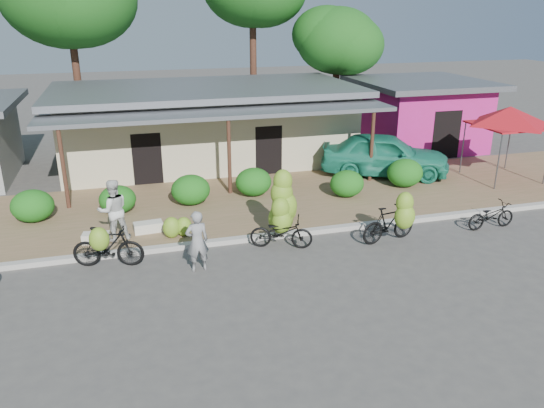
{
  "coord_description": "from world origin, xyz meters",
  "views": [
    {
      "loc": [
        -3.56,
        -12.02,
        6.49
      ],
      "look_at": [
        0.35,
        1.74,
        1.2
      ],
      "focal_mm": 35.0,
      "sensor_mm": 36.0,
      "label": 1
    }
  ],
  "objects_px": {
    "sack_near": "(148,227)",
    "vendor": "(197,241)",
    "bike_center": "(282,216)",
    "bike_right": "(393,221)",
    "bike_far_right": "(491,216)",
    "sack_far": "(96,238)",
    "tree_near_right": "(333,39)",
    "bystander": "(113,210)",
    "red_canopy": "(509,116)",
    "bike_left": "(107,246)",
    "teal_van": "(385,154)"
  },
  "relations": [
    {
      "from": "tree_near_right",
      "to": "teal_van",
      "type": "xyz_separation_m",
      "value": [
        -0.86,
        -8.01,
        -4.05
      ]
    },
    {
      "from": "bike_center",
      "to": "bike_right",
      "type": "height_order",
      "value": "bike_center"
    },
    {
      "from": "bike_center",
      "to": "bike_right",
      "type": "relative_size",
      "value": 1.15
    },
    {
      "from": "bike_far_right",
      "to": "sack_far",
      "type": "height_order",
      "value": "bike_far_right"
    },
    {
      "from": "red_canopy",
      "to": "bike_center",
      "type": "xyz_separation_m",
      "value": [
        -10.15,
        -3.36,
        -1.76
      ]
    },
    {
      "from": "bike_center",
      "to": "tree_near_right",
      "type": "bearing_deg",
      "value": -6.41
    },
    {
      "from": "tree_near_right",
      "to": "bike_right",
      "type": "distance_m",
      "value": 15.0
    },
    {
      "from": "bike_right",
      "to": "bike_far_right",
      "type": "relative_size",
      "value": 1.14
    },
    {
      "from": "tree_near_right",
      "to": "bike_right",
      "type": "height_order",
      "value": "tree_near_right"
    },
    {
      "from": "sack_near",
      "to": "vendor",
      "type": "height_order",
      "value": "vendor"
    },
    {
      "from": "sack_near",
      "to": "sack_far",
      "type": "xyz_separation_m",
      "value": [
        -1.51,
        -0.38,
        -0.01
      ]
    },
    {
      "from": "bike_left",
      "to": "bike_right",
      "type": "xyz_separation_m",
      "value": [
        7.97,
        -0.65,
        0.09
      ]
    },
    {
      "from": "bike_center",
      "to": "bike_far_right",
      "type": "relative_size",
      "value": 1.31
    },
    {
      "from": "bike_left",
      "to": "sack_near",
      "type": "relative_size",
      "value": 2.31
    },
    {
      "from": "bike_right",
      "to": "sack_far",
      "type": "height_order",
      "value": "bike_right"
    },
    {
      "from": "bike_far_right",
      "to": "sack_far",
      "type": "xyz_separation_m",
      "value": [
        -11.84,
        2.0,
        -0.17
      ]
    },
    {
      "from": "tree_near_right",
      "to": "sack_near",
      "type": "xyz_separation_m",
      "value": [
        -10.43,
        -11.37,
        -4.75
      ]
    },
    {
      "from": "tree_near_right",
      "to": "bike_left",
      "type": "relative_size",
      "value": 3.4
    },
    {
      "from": "red_canopy",
      "to": "bike_left",
      "type": "height_order",
      "value": "red_canopy"
    },
    {
      "from": "sack_far",
      "to": "bike_center",
      "type": "bearing_deg",
      "value": -13.78
    },
    {
      "from": "tree_near_right",
      "to": "sack_far",
      "type": "distance_m",
      "value": 17.41
    },
    {
      "from": "bystander",
      "to": "sack_far",
      "type": "bearing_deg",
      "value": -5.8
    },
    {
      "from": "bike_far_right",
      "to": "vendor",
      "type": "relative_size",
      "value": 1.0
    },
    {
      "from": "bike_right",
      "to": "teal_van",
      "type": "distance_m",
      "value": 6.5
    },
    {
      "from": "red_canopy",
      "to": "bike_far_right",
      "type": "height_order",
      "value": "red_canopy"
    },
    {
      "from": "sack_near",
      "to": "tree_near_right",
      "type": "bearing_deg",
      "value": 47.46
    },
    {
      "from": "bike_center",
      "to": "vendor",
      "type": "relative_size",
      "value": 1.31
    },
    {
      "from": "bike_far_right",
      "to": "vendor",
      "type": "height_order",
      "value": "vendor"
    },
    {
      "from": "bike_right",
      "to": "teal_van",
      "type": "relative_size",
      "value": 0.38
    },
    {
      "from": "red_canopy",
      "to": "sack_far",
      "type": "distance_m",
      "value": 15.69
    },
    {
      "from": "sack_far",
      "to": "teal_van",
      "type": "xyz_separation_m",
      "value": [
        11.08,
        3.74,
        0.72
      ]
    },
    {
      "from": "sack_near",
      "to": "bystander",
      "type": "height_order",
      "value": "bystander"
    },
    {
      "from": "bike_left",
      "to": "bike_right",
      "type": "distance_m",
      "value": 8.0
    },
    {
      "from": "bike_center",
      "to": "sack_far",
      "type": "relative_size",
      "value": 2.91
    },
    {
      "from": "bike_left",
      "to": "bike_center",
      "type": "distance_m",
      "value": 4.88
    },
    {
      "from": "tree_near_right",
      "to": "vendor",
      "type": "bearing_deg",
      "value": -123.5
    },
    {
      "from": "bike_center",
      "to": "bike_right",
      "type": "bearing_deg",
      "value": -84.84
    },
    {
      "from": "bystander",
      "to": "bike_right",
      "type": "bearing_deg",
      "value": 154.06
    },
    {
      "from": "bike_center",
      "to": "vendor",
      "type": "distance_m",
      "value": 2.8
    },
    {
      "from": "bike_center",
      "to": "vendor",
      "type": "bearing_deg",
      "value": 132.49
    },
    {
      "from": "bystander",
      "to": "bike_left",
      "type": "bearing_deg",
      "value": 72.4
    },
    {
      "from": "tree_near_right",
      "to": "bike_far_right",
      "type": "bearing_deg",
      "value": -90.42
    },
    {
      "from": "tree_near_right",
      "to": "sack_near",
      "type": "height_order",
      "value": "tree_near_right"
    },
    {
      "from": "red_canopy",
      "to": "bike_far_right",
      "type": "relative_size",
      "value": 2.11
    },
    {
      "from": "bike_left",
      "to": "bike_far_right",
      "type": "xyz_separation_m",
      "value": [
        11.48,
        -0.5,
        -0.19
      ]
    },
    {
      "from": "sack_far",
      "to": "bike_right",
      "type": "bearing_deg",
      "value": -14.49
    },
    {
      "from": "bike_far_right",
      "to": "sack_far",
      "type": "relative_size",
      "value": 2.22
    },
    {
      "from": "bike_right",
      "to": "bike_left",
      "type": "bearing_deg",
      "value": 74.58
    },
    {
      "from": "vendor",
      "to": "teal_van",
      "type": "distance_m",
      "value": 10.4
    },
    {
      "from": "tree_near_right",
      "to": "bystander",
      "type": "distance_m",
      "value": 16.8
    }
  ]
}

